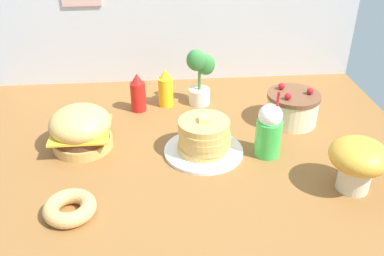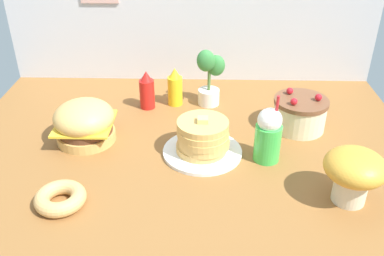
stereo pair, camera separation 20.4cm
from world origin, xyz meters
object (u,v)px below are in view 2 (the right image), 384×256
Objects in this scene: potted_plant at (209,75)px; mushroom_stool at (354,171)px; ketchup_bottle at (147,91)px; mustard_bottle at (175,88)px; pancake_stack at (203,140)px; burger at (85,122)px; layer_cake at (300,113)px; cream_soda_cup at (268,135)px; donut_pink_glaze at (60,198)px.

potted_plant reaches higher than mushroom_stool.
mustard_bottle is (0.16, 0.05, 0.00)m from ketchup_bottle.
mustard_bottle reaches higher than pancake_stack.
burger is at bearing 169.77° from pancake_stack.
layer_cake is 0.83× the size of cream_soda_cup.
donut_pink_glaze is at bearing -145.95° from pancake_stack.
potted_plant is (0.60, 0.91, 0.15)m from donut_pink_glaze.
cream_soda_cup reaches higher than donut_pink_glaze.
mustard_bottle is (-0.67, 0.26, 0.02)m from layer_cake.
mustard_bottle is (-0.16, 0.52, 0.03)m from pancake_stack.
potted_plant is (0.03, 0.53, 0.11)m from pancake_stack.
pancake_stack is at bearing 172.72° from cream_soda_cup.
layer_cake is at bearing 30.88° from donut_pink_glaze.
mushroom_stool is (0.60, -0.33, 0.07)m from pancake_stack.
cream_soda_cup is (0.62, -0.51, 0.03)m from ketchup_bottle.
burger is 0.87× the size of potted_plant.
pancake_stack is 0.31m from cream_soda_cup.
cream_soda_cup is at bearing -7.28° from pancake_stack.
pancake_stack is at bearing -152.99° from layer_cake.
mustard_bottle is 0.91× the size of mushroom_stool.
layer_cake is 0.82× the size of potted_plant.
ketchup_bottle is (-0.32, 0.47, 0.03)m from pancake_stack.
mustard_bottle reaches higher than donut_pink_glaze.
ketchup_bottle is at bearing 73.53° from donut_pink_glaze.
ketchup_bottle is at bearing 124.34° from pancake_stack.
burger is 1.33× the size of ketchup_bottle.
layer_cake is 0.36m from cream_soda_cup.
pancake_stack is at bearing -55.66° from ketchup_bottle.
burger reaches higher than pancake_stack.
pancake_stack is at bearing -10.23° from burger.
ketchup_bottle reaches higher than pancake_stack.
pancake_stack is 1.83× the size of donut_pink_glaze.
donut_pink_glaze is (0.01, -0.49, -0.07)m from burger.
burger is at bearing -126.41° from ketchup_bottle.
cream_soda_cup is at bearing -64.53° from potted_plant.
ketchup_bottle is 0.90m from donut_pink_glaze.
ketchup_bottle is 0.66× the size of potted_plant.
mushroom_stool is (0.92, -0.80, 0.04)m from ketchup_bottle.
burger reaches higher than layer_cake.
potted_plant reaches higher than pancake_stack.
mustard_bottle is 0.99m from donut_pink_glaze.
ketchup_bottle is 1.08× the size of donut_pink_glaze.
layer_cake reaches higher than donut_pink_glaze.
cream_soda_cup reaches higher than mushroom_stool.
donut_pink_glaze is at bearing -106.47° from ketchup_bottle.
cream_soda_cup reaches higher than layer_cake.
pancake_stack is at bearing 34.05° from donut_pink_glaze.
pancake_stack is 1.70× the size of ketchup_bottle.
layer_cake is 1.26m from donut_pink_glaze.
cream_soda_cup is 0.63m from potted_plant.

